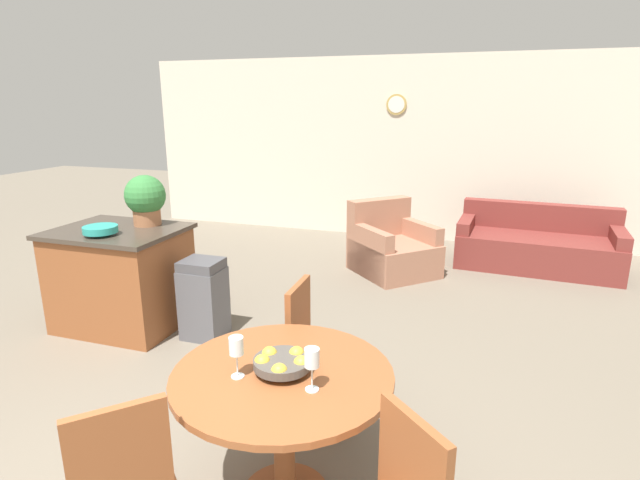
{
  "coord_description": "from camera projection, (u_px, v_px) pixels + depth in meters",
  "views": [
    {
      "loc": [
        1.33,
        -1.19,
        2.03
      ],
      "look_at": [
        0.11,
        2.51,
        0.95
      ],
      "focal_mm": 28.0,
      "sensor_mm": 36.0,
      "label": 1
    }
  ],
  "objects": [
    {
      "name": "wall_back",
      "position": [
        393.0,
        149.0,
        7.53
      ],
      "size": [
        8.0,
        0.09,
        2.7
      ],
      "color": "beige",
      "rests_on": "ground_plane"
    },
    {
      "name": "dining_table",
      "position": [
        283.0,
        402.0,
        2.49
      ],
      "size": [
        1.1,
        1.1,
        0.75
      ],
      "color": "brown",
      "rests_on": "ground_plane"
    },
    {
      "name": "dining_chair_near_left",
      "position": [
        121.0,
        477.0,
        2.09
      ],
      "size": [
        0.59,
        0.59,
        0.91
      ],
      "rotation": [
        0.0,
        0.0,
        7.09
      ],
      "color": "brown",
      "rests_on": "ground_plane"
    },
    {
      "name": "dining_chair_far_side",
      "position": [
        316.0,
        344.0,
        3.25
      ],
      "size": [
        0.43,
        0.43,
        0.91
      ],
      "rotation": [
        0.0,
        0.0,
        4.74
      ],
      "color": "brown",
      "rests_on": "ground_plane"
    },
    {
      "name": "fruit_bowl",
      "position": [
        282.0,
        362.0,
        2.43
      ],
      "size": [
        0.28,
        0.28,
        0.1
      ],
      "color": "#4C4742",
      "rests_on": "dining_table"
    },
    {
      "name": "wine_glass_left",
      "position": [
        236.0,
        348.0,
        2.36
      ],
      "size": [
        0.07,
        0.07,
        0.21
      ],
      "color": "silver",
      "rests_on": "dining_table"
    },
    {
      "name": "wine_glass_right",
      "position": [
        312.0,
        360.0,
        2.25
      ],
      "size": [
        0.07,
        0.07,
        0.21
      ],
      "color": "silver",
      "rests_on": "dining_table"
    },
    {
      "name": "kitchen_island",
      "position": [
        122.0,
        277.0,
        4.61
      ],
      "size": [
        1.12,
        0.89,
        0.93
      ],
      "color": "brown",
      "rests_on": "ground_plane"
    },
    {
      "name": "teal_bowl",
      "position": [
        100.0,
        230.0,
        4.26
      ],
      "size": [
        0.29,
        0.29,
        0.08
      ],
      "color": "teal",
      "rests_on": "kitchen_island"
    },
    {
      "name": "potted_plant",
      "position": [
        145.0,
        198.0,
        4.58
      ],
      "size": [
        0.37,
        0.37,
        0.46
      ],
      "color": "#A36642",
      "rests_on": "kitchen_island"
    },
    {
      "name": "trash_bin",
      "position": [
        204.0,
        299.0,
        4.4
      ],
      "size": [
        0.35,
        0.32,
        0.72
      ],
      "color": "#56565B",
      "rests_on": "ground_plane"
    },
    {
      "name": "couch",
      "position": [
        537.0,
        246.0,
        6.32
      ],
      "size": [
        1.97,
        1.04,
        0.77
      ],
      "rotation": [
        0.0,
        0.0,
        -0.07
      ],
      "color": "maroon",
      "rests_on": "ground_plane"
    },
    {
      "name": "armchair",
      "position": [
        392.0,
        249.0,
        6.12
      ],
      "size": [
        1.22,
        1.22,
        0.87
      ],
      "rotation": [
        0.0,
        0.0,
        0.78
      ],
      "color": "#A87056",
      "rests_on": "ground_plane"
    }
  ]
}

